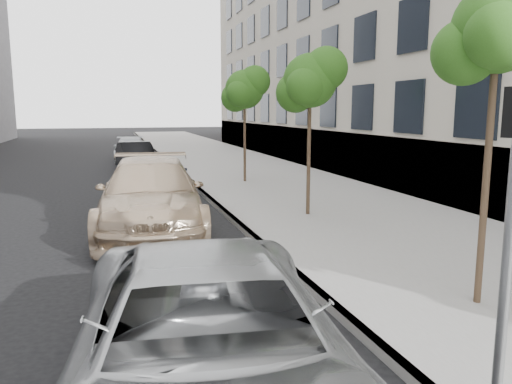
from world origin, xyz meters
name	(u,v)px	position (x,y,z in m)	size (l,w,h in m)	color
sidewalk	(220,159)	(4.30, 24.00, 0.07)	(6.40, 72.00, 0.14)	gray
curb	(166,161)	(1.18, 24.00, 0.07)	(0.15, 72.00, 0.14)	#9E9B93
tree_near	(499,29)	(3.23, 1.50, 3.99)	(1.59, 1.39, 4.64)	#38281C
tree_mid	(311,81)	(3.23, 8.00, 3.66)	(1.73, 1.53, 4.37)	#38281C
tree_far	(245,89)	(3.23, 14.50, 3.68)	(1.80, 1.60, 4.43)	#38281C
signal_pole	(512,209)	(1.43, -0.83, 2.07)	(0.29, 0.25, 3.09)	#939699
minivan	(209,346)	(-1.06, 0.01, 0.77)	(2.55, 5.53, 1.54)	#9DA0A1
suv	(151,196)	(-0.94, 7.86, 0.87)	(2.43, 5.98, 1.74)	#C5AB8C
sedan_blue	(163,174)	(-0.10, 13.40, 0.66)	(1.57, 3.90, 1.33)	#101B36
sedan_black	(136,157)	(-0.65, 20.23, 0.69)	(1.46, 4.19, 1.38)	black
sedan_rear	(131,149)	(-0.66, 25.22, 0.67)	(1.87, 4.60, 1.33)	#AFB3B7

